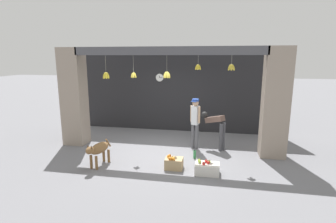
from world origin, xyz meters
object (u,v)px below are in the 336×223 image
object	(u,v)px
wall_clock	(160,78)
fruit_crate_oranges	(174,163)
worker_stooping	(216,125)
fruit_crate_apples	(207,168)
water_bottle	(195,154)
dog	(99,149)
shopkeeper	(195,120)

from	to	relation	value
wall_clock	fruit_crate_oranges	bearing A→B (deg)	-72.10
fruit_crate_oranges	wall_clock	xyz separation A→B (m)	(-1.15, 3.55, 1.92)
worker_stooping	fruit_crate_oranges	bearing A→B (deg)	-176.52
fruit_crate_apples	water_bottle	size ratio (longest dim) A/B	2.30
dog	worker_stooping	bearing A→B (deg)	135.44
worker_stooping	fruit_crate_oranges	size ratio (longest dim) A/B	2.50
shopkeeper	water_bottle	xyz separation A→B (m)	(0.08, -0.84, -0.80)
worker_stooping	wall_clock	size ratio (longest dim) A/B	3.59
shopkeeper	fruit_crate_oranges	world-z (taller)	shopkeeper
water_bottle	wall_clock	distance (m)	3.73
fruit_crate_oranges	wall_clock	size ratio (longest dim) A/B	1.44
water_bottle	wall_clock	xyz separation A→B (m)	(-1.62, 2.75, 1.95)
worker_stooping	fruit_crate_apples	bearing A→B (deg)	-151.27
worker_stooping	water_bottle	size ratio (longest dim) A/B	4.35
dog	water_bottle	distance (m)	2.66
shopkeeper	wall_clock	distance (m)	2.71
worker_stooping	wall_clock	distance (m)	3.12
fruit_crate_oranges	water_bottle	distance (m)	0.93
shopkeeper	fruit_crate_apples	distance (m)	2.01
worker_stooping	dog	bearing A→B (deg)	156.99
fruit_crate_apples	fruit_crate_oranges	bearing A→B (deg)	170.44
fruit_crate_apples	wall_clock	size ratio (longest dim) A/B	1.90
dog	worker_stooping	distance (m)	3.60
fruit_crate_apples	wall_clock	xyz separation A→B (m)	(-2.00, 3.69, 1.93)
dog	shopkeeper	distance (m)	3.04
fruit_crate_oranges	fruit_crate_apples	size ratio (longest dim) A/B	0.76
fruit_crate_oranges	water_bottle	size ratio (longest dim) A/B	1.74
shopkeeper	worker_stooping	bearing A→B (deg)	-145.10
dog	shopkeeper	world-z (taller)	shopkeeper
dog	fruit_crate_apples	size ratio (longest dim) A/B	1.68
fruit_crate_oranges	wall_clock	world-z (taller)	wall_clock
fruit_crate_oranges	water_bottle	world-z (taller)	fruit_crate_oranges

